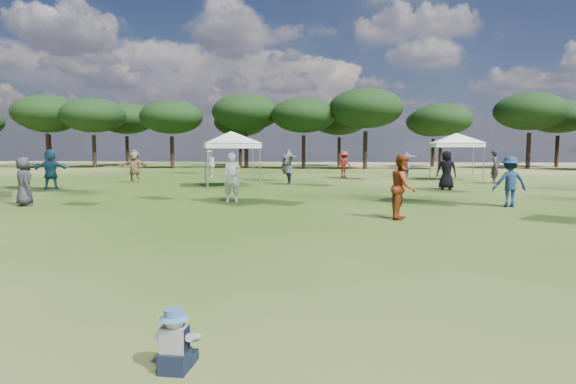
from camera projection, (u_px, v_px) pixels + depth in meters
name	position (u px, v px, depth m)	size (l,w,h in m)	color
tree_line	(355.00, 114.00, 48.08)	(108.78, 17.63, 7.77)	black
tent_left	(231.00, 134.00, 24.08)	(5.16, 5.16, 3.07)	gray
tent_right	(456.00, 135.00, 29.01)	(5.60, 5.60, 3.15)	gray
toddler	(176.00, 343.00, 4.06)	(0.36, 0.40, 0.54)	black
festival_crowd	(315.00, 168.00, 24.55)	(29.74, 21.91, 1.88)	#2A4F7E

